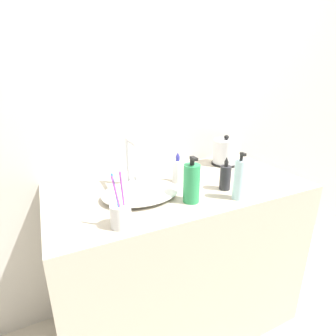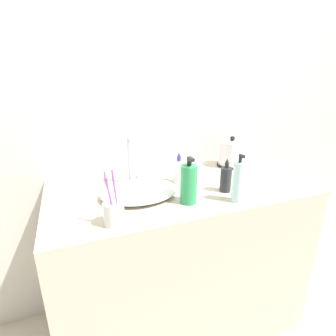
% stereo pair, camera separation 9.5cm
% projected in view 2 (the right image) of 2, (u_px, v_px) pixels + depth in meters
% --- Properties ---
extents(wall_back, '(6.00, 0.04, 2.60)m').
position_uv_depth(wall_back, '(157.00, 86.00, 1.42)').
color(wall_back, beige).
rests_on(wall_back, ground_plane).
extents(vanity_counter, '(1.24, 0.62, 0.85)m').
position_uv_depth(vanity_counter, '(179.00, 258.00, 1.42)').
color(vanity_counter, '#B7AD99').
rests_on(vanity_counter, ground_plane).
extents(sink_basin, '(0.35, 0.27, 0.05)m').
position_uv_depth(sink_basin, '(139.00, 191.00, 1.16)').
color(sink_basin, white).
rests_on(sink_basin, vanity_counter).
extents(faucet, '(0.06, 0.14, 0.24)m').
position_uv_depth(faucet, '(132.00, 159.00, 1.25)').
color(faucet, silver).
rests_on(faucet, vanity_counter).
extents(electric_kettle, '(0.16, 0.16, 0.18)m').
position_uv_depth(electric_kettle, '(231.00, 154.00, 1.53)').
color(electric_kettle, black).
rests_on(electric_kettle, vanity_counter).
extents(toothbrush_cup, '(0.08, 0.08, 0.21)m').
position_uv_depth(toothbrush_cup, '(114.00, 213.00, 0.93)').
color(toothbrush_cup, silver).
rests_on(toothbrush_cup, vanity_counter).
extents(lotion_bottle, '(0.07, 0.07, 0.20)m').
position_uv_depth(lotion_bottle, '(189.00, 184.00, 1.08)').
color(lotion_bottle, '#2D9956').
rests_on(lotion_bottle, vanity_counter).
extents(shampoo_bottle, '(0.05, 0.05, 0.16)m').
position_uv_depth(shampoo_bottle, '(226.00, 179.00, 1.20)').
color(shampoo_bottle, '#28282D').
rests_on(shampoo_bottle, vanity_counter).
extents(mouthwash_bottle, '(0.06, 0.06, 0.16)m').
position_uv_depth(mouthwash_bottle, '(179.00, 171.00, 1.30)').
color(mouthwash_bottle, white).
rests_on(mouthwash_bottle, vanity_counter).
extents(hand_cream_bottle, '(0.05, 0.05, 0.21)m').
position_uv_depth(hand_cream_bottle, '(238.00, 182.00, 1.09)').
color(hand_cream_bottle, silver).
rests_on(hand_cream_bottle, vanity_counter).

